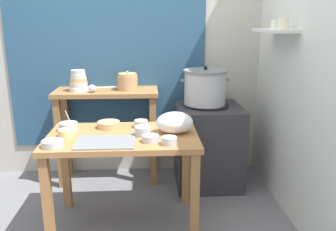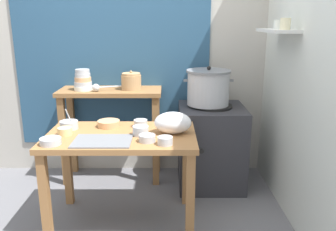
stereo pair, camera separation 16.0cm
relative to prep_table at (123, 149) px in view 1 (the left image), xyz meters
name	(u,v)px [view 1 (the left image)]	position (x,y,z in m)	size (l,w,h in m)	color
ground_plane	(119,225)	(-0.05, -0.04, -0.61)	(9.00, 9.00, 0.00)	slate
wall_back	(131,44)	(0.04, 1.06, 0.69)	(4.40, 0.12, 2.60)	#B2ADA3
wall_right	(301,52)	(1.35, 0.16, 0.69)	(0.30, 3.20, 2.60)	silver
prep_table	(123,149)	(0.00, 0.00, 0.00)	(1.10, 0.66, 0.72)	#9E6B3D
back_shelf_table	(107,113)	(-0.20, 0.79, 0.07)	(0.96, 0.40, 0.90)	olive
stove_block	(208,145)	(0.75, 0.66, -0.23)	(0.60, 0.61, 0.78)	#2D2D33
steamer_pot	(205,87)	(0.71, 0.68, 0.33)	(0.45, 0.40, 0.35)	#B7BABF
clay_pot	(128,82)	(0.00, 0.79, 0.37)	(0.19, 0.19, 0.18)	tan
bowl_stack_enamel	(79,82)	(-0.44, 0.75, 0.38)	(0.17, 0.17, 0.20)	silver
ladle	(94,88)	(-0.30, 0.70, 0.33)	(0.27, 0.13, 0.07)	#B7BABF
serving_tray	(106,142)	(-0.11, -0.17, 0.12)	(0.40, 0.28, 0.01)	slate
plastic_bag	(175,123)	(0.38, 0.02, 0.19)	(0.27, 0.19, 0.16)	white
prep_bowl_0	(109,124)	(-0.12, 0.18, 0.14)	(0.17, 0.17, 0.05)	tan
prep_bowl_1	(151,138)	(0.20, -0.17, 0.14)	(0.12, 0.12, 0.05)	#B7BABF
prep_bowl_2	(141,123)	(0.13, 0.18, 0.14)	(0.11, 0.11, 0.06)	#B7BABF
prep_bowl_3	(169,140)	(0.33, -0.23, 0.14)	(0.10, 0.10, 0.05)	#B7BABF
prep_bowl_4	(143,131)	(0.15, -0.03, 0.15)	(0.12, 0.12, 0.07)	#B7BABF
prep_bowl_5	(65,133)	(-0.41, -0.02, 0.14)	(0.11, 0.11, 0.05)	#E5C684
prep_bowl_6	(68,126)	(-0.42, 0.12, 0.15)	(0.14, 0.14, 0.17)	#B7BABF
prep_bowl_7	(53,143)	(-0.44, -0.23, 0.14)	(0.14, 0.14, 0.05)	#B7BABF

